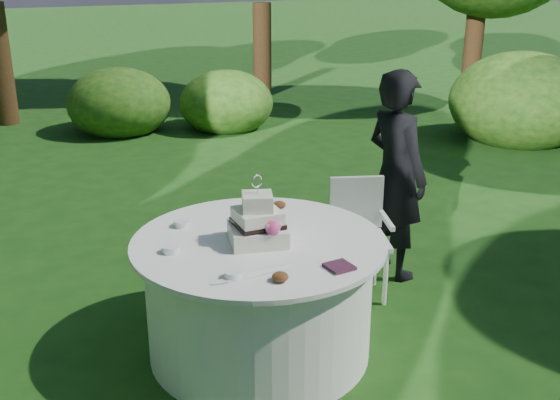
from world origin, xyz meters
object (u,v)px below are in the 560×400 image
object	(u,v)px
guest	(396,175)
table	(259,295)
cake	(258,224)
napkins	(339,267)
chair	(358,228)

from	to	relation	value
guest	table	bearing A→B (deg)	105.57
cake	napkins	bearing A→B (deg)	-68.25
napkins	chair	distance (m)	1.26
table	guest	bearing A→B (deg)	18.56
table	chair	size ratio (longest dim) A/B	1.77
napkins	table	world-z (taller)	napkins
guest	chair	bearing A→B (deg)	104.08
guest	table	xyz separation A→B (m)	(-1.46, -0.49, -0.43)
napkins	chair	bearing A→B (deg)	48.60
napkins	cake	bearing A→B (deg)	111.75
napkins	guest	size ratio (longest dim) A/B	0.09
table	chair	xyz separation A→B (m)	(1.02, 0.35, 0.13)
napkins	cake	xyz separation A→B (m)	(-0.22, 0.55, 0.10)
table	chair	bearing A→B (deg)	19.19
cake	table	bearing A→B (deg)	57.78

